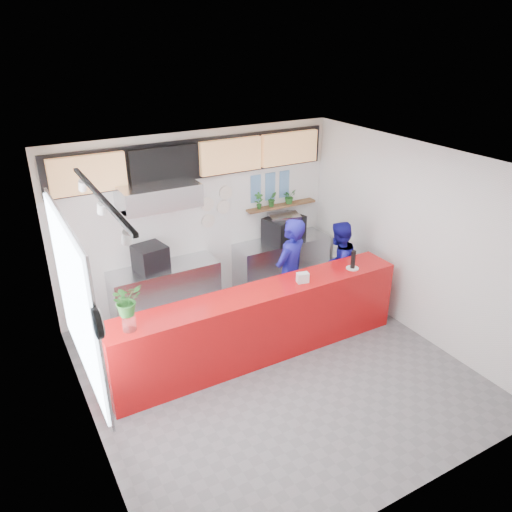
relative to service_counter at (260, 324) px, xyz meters
name	(u,v)px	position (x,y,z in m)	size (l,w,h in m)	color
floor	(274,369)	(0.00, -0.40, -0.55)	(5.00, 5.00, 0.00)	slate
ceiling	(278,165)	(0.00, -0.40, 2.45)	(5.00, 5.00, 0.00)	silver
wall_back	(199,219)	(0.00, 2.10, 0.95)	(5.00, 5.00, 0.00)	white
wall_left	(80,328)	(-2.50, -0.40, 0.95)	(5.00, 5.00, 0.00)	white
wall_right	(414,241)	(2.50, -0.40, 0.95)	(5.00, 5.00, 0.00)	white
service_counter	(260,324)	(0.00, 0.00, 0.00)	(4.50, 0.60, 1.10)	#B60D0E
cream_band	(196,155)	(0.00, 2.09, 2.05)	(5.00, 0.02, 0.80)	beige
prep_bench	(166,291)	(-0.80, 1.80, -0.10)	(1.80, 0.60, 0.90)	#B2B5BA
panini_oven	(150,258)	(-1.00, 1.80, 0.56)	(0.47, 0.47, 0.42)	black
extraction_hood	(158,195)	(-0.80, 1.75, 1.60)	(1.20, 0.70, 0.35)	#B2B5BA
hood_lip	(159,207)	(-0.80, 1.75, 1.40)	(1.20, 0.70, 0.08)	#B2B5BA
right_bench	(281,262)	(1.50, 1.80, -0.10)	(1.80, 0.60, 0.90)	#B2B5BA
espresso_machine	(284,229)	(1.54, 1.80, 0.57)	(0.70, 0.50, 0.45)	black
espresso_tray	(284,216)	(1.54, 1.80, 0.83)	(0.55, 0.38, 0.05)	#A5A7AC
herb_shelf	(281,206)	(1.60, 2.00, 0.95)	(1.40, 0.18, 0.04)	brown
menu_board_far_left	(88,174)	(-1.75, 1.98, 2.00)	(1.10, 0.10, 0.55)	tan
menu_board_mid_left	(164,164)	(-0.59, 1.98, 2.00)	(1.10, 0.10, 0.55)	black
menu_board_mid_right	(231,156)	(0.57, 1.98, 2.00)	(1.10, 0.10, 0.55)	tan
menu_board_far_right	(290,148)	(1.73, 1.98, 2.00)	(1.10, 0.10, 0.55)	tan
soffit	(197,159)	(0.00, 2.06, 2.00)	(4.80, 0.04, 0.65)	black
window_pane	(75,300)	(-2.47, -0.10, 1.15)	(0.04, 2.20, 1.90)	silver
window_frame	(77,299)	(-2.45, -0.10, 1.15)	(0.03, 2.30, 2.00)	#B2B5BA
wall_clock_rim	(97,323)	(-2.46, -1.30, 1.50)	(0.30, 0.30, 0.05)	black
wall_clock_face	(100,322)	(-2.43, -1.30, 1.50)	(0.26, 0.26, 0.02)	white
track_rail	(100,196)	(-2.10, -0.40, 2.39)	(0.05, 2.40, 0.04)	black
dec_plate_a	(207,204)	(0.15, 2.07, 1.20)	(0.24, 0.24, 0.03)	silver
dec_plate_b	(223,207)	(0.45, 2.07, 1.10)	(0.24, 0.24, 0.03)	silver
dec_plate_c	(208,221)	(0.15, 2.07, 0.90)	(0.24, 0.24, 0.03)	silver
dec_plate_d	(226,193)	(0.50, 2.07, 1.35)	(0.24, 0.24, 0.03)	silver
photo_frame_a	(256,182)	(1.10, 2.08, 1.45)	(0.20, 0.02, 0.25)	#598CBF
photo_frame_b	(270,180)	(1.40, 2.08, 1.45)	(0.20, 0.02, 0.25)	#598CBF
photo_frame_c	(284,177)	(1.70, 2.08, 1.45)	(0.20, 0.02, 0.25)	#598CBF
photo_frame_d	(256,196)	(1.10, 2.08, 1.20)	(0.20, 0.02, 0.25)	#598CBF
photo_frame_e	(270,193)	(1.40, 2.08, 1.20)	(0.20, 0.02, 0.25)	#598CBF
photo_frame_f	(284,191)	(1.70, 2.08, 1.20)	(0.20, 0.02, 0.25)	#598CBF
staff_center	(290,273)	(0.87, 0.57, 0.37)	(0.67, 0.44, 1.84)	navy
staff_right	(337,266)	(1.85, 0.59, 0.24)	(0.77, 0.60, 1.59)	navy
herb_a	(259,201)	(1.12, 2.00, 1.12)	(0.16, 0.11, 0.31)	#245E21
herb_b	(272,199)	(1.40, 2.00, 1.11)	(0.16, 0.13, 0.28)	#245E21
herb_c	(289,196)	(1.76, 2.00, 1.10)	(0.24, 0.21, 0.26)	#245E21
glass_vase	(129,323)	(-1.89, -0.07, 0.65)	(0.17, 0.17, 0.21)	silver
basil_vase	(126,300)	(-1.89, -0.07, 0.97)	(0.36, 0.31, 0.40)	#245E21
napkin_holder	(303,278)	(0.67, -0.08, 0.62)	(0.17, 0.11, 0.15)	silver
white_plate	(352,268)	(1.59, -0.08, 0.56)	(0.19, 0.19, 0.01)	silver
pepper_mill	(353,259)	(1.59, -0.08, 0.71)	(0.07, 0.07, 0.28)	black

